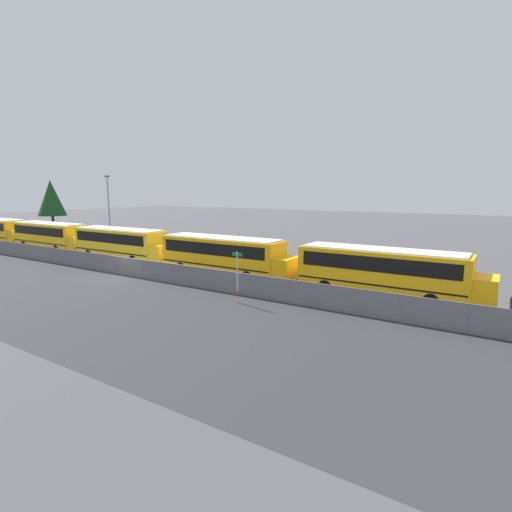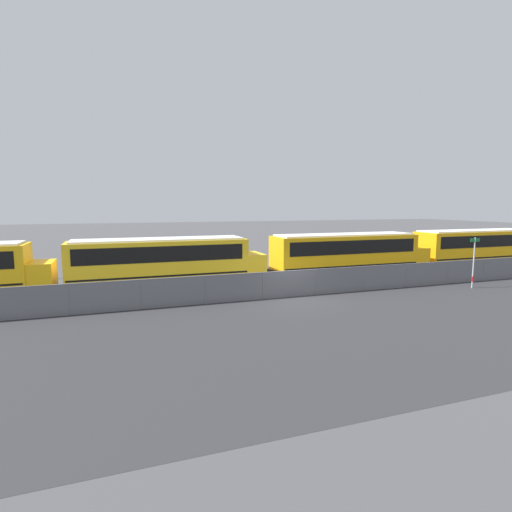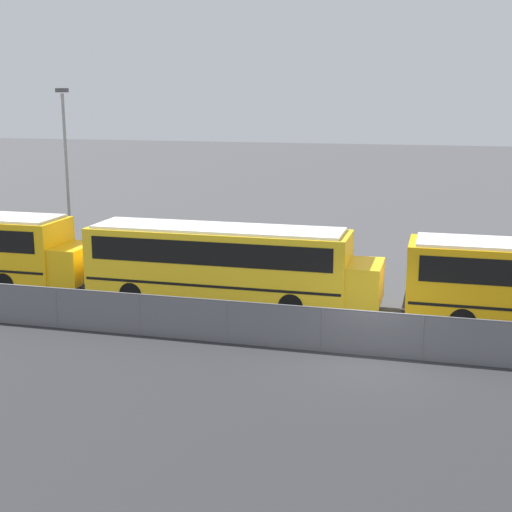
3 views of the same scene
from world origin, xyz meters
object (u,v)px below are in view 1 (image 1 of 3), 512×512
at_px(school_bus_5, 385,269).
at_px(street_sign, 237,276).
at_px(light_pole, 109,207).
at_px(school_bus_4, 224,253).
at_px(tree_1, 51,198).
at_px(school_bus_3, 121,242).
at_px(school_bus_2, 50,234).

distance_m(school_bus_5, street_sign, 9.02).
bearing_deg(light_pole, school_bus_4, -17.18).
distance_m(school_bus_4, tree_1, 45.55).
bearing_deg(school_bus_5, school_bus_3, -179.89).
bearing_deg(light_pole, street_sign, -24.30).
distance_m(street_sign, light_pole, 30.35).
distance_m(school_bus_4, street_sign, 7.52).
bearing_deg(tree_1, school_bus_4, -15.84).
relative_size(school_bus_4, light_pole, 1.38).
xyz_separation_m(street_sign, light_pole, (-27.54, 12.43, 2.89)).
xyz_separation_m(school_bus_5, street_sign, (-6.86, -5.85, -0.18)).
bearing_deg(school_bus_3, school_bus_2, 179.51).
bearing_deg(school_bus_4, street_sign, -47.03).
relative_size(street_sign, light_pole, 0.37).
height_order(school_bus_5, street_sign, street_sign).
bearing_deg(school_bus_2, school_bus_3, -0.49).
bearing_deg(school_bus_3, tree_1, 159.01).
bearing_deg(school_bus_5, tree_1, 167.79).
bearing_deg(school_bus_5, street_sign, -139.53).
xyz_separation_m(light_pole, tree_1, (-21.28, 5.47, 0.77)).
xyz_separation_m(school_bus_2, school_bus_4, (23.98, -0.41, 0.00)).
relative_size(school_bus_4, tree_1, 1.41).
relative_size(school_bus_2, light_pole, 1.38).
height_order(school_bus_3, street_sign, street_sign).
bearing_deg(school_bus_3, street_sign, -18.55).
xyz_separation_m(school_bus_3, school_bus_4, (12.18, -0.31, 0.00)).
bearing_deg(tree_1, school_bus_5, -12.21).
xyz_separation_m(school_bus_3, tree_1, (-31.51, 12.09, 3.49)).
bearing_deg(light_pole, school_bus_3, -32.93).
relative_size(school_bus_3, street_sign, 3.76).
relative_size(school_bus_5, street_sign, 3.76).
height_order(school_bus_4, light_pole, light_pole).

